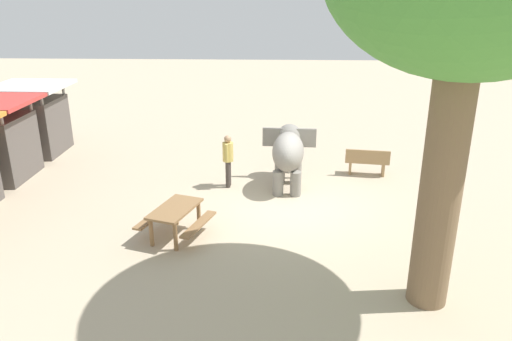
{
  "coord_description": "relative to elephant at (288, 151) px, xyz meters",
  "views": [
    {
      "loc": [
        -12.67,
        0.55,
        5.71
      ],
      "look_at": [
        0.62,
        1.08,
        0.8
      ],
      "focal_mm": 34.67,
      "sensor_mm": 36.0,
      "label": 1
    }
  ],
  "objects": [
    {
      "name": "ground_plane",
      "position": [
        -1.5,
        -0.14,
        -1.11
      ],
      "size": [
        60.0,
        60.0,
        0.0
      ],
      "primitive_type": "plane",
      "color": "#BAA88C"
    },
    {
      "name": "elephant",
      "position": [
        0.0,
        0.0,
        0.0
      ],
      "size": [
        2.5,
        1.69,
        1.73
      ],
      "rotation": [
        0.0,
        0.0,
        6.23
      ],
      "color": "gray",
      "rests_on": "ground_plane"
    },
    {
      "name": "person_handler",
      "position": [
        -0.14,
        1.81,
        -0.16
      ],
      "size": [
        0.51,
        0.32,
        1.62
      ],
      "rotation": [
        0.0,
        0.0,
        -1.64
      ],
      "color": "#3F3833",
      "rests_on": "ground_plane"
    },
    {
      "name": "wooden_bench",
      "position": [
        1.01,
        -2.58,
        -0.64
      ],
      "size": [
        0.59,
        1.44,
        0.88
      ],
      "rotation": [
        0.0,
        0.0,
        4.57
      ],
      "color": "#9E7A51",
      "rests_on": "ground_plane"
    },
    {
      "name": "picnic_table_near",
      "position": [
        -3.46,
        2.78,
        -0.52
      ],
      "size": [
        1.88,
        1.87,
        0.78
      ],
      "rotation": [
        0.0,
        0.0,
        2.83
      ],
      "color": "olive",
      "rests_on": "ground_plane"
    },
    {
      "name": "market_stall_white",
      "position": [
        2.91,
        9.12,
        0.03
      ],
      "size": [
        2.5,
        2.5,
        2.52
      ],
      "color": "#59514C",
      "rests_on": "ground_plane"
    }
  ]
}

